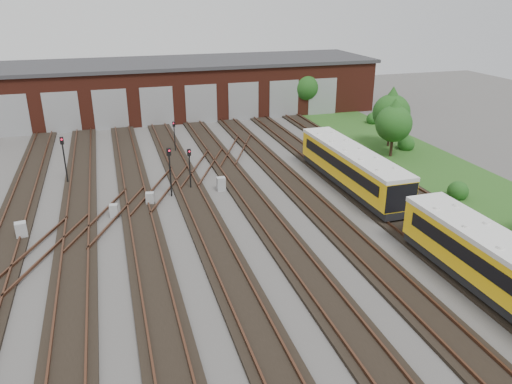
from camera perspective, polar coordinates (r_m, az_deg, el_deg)
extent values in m
plane|color=#44423F|center=(27.08, 1.52, -9.58)|extent=(120.00, 120.00, 0.00)
cube|color=black|center=(26.16, -20.29, -12.16)|extent=(2.40, 70.00, 0.18)
cube|color=#4F2E1F|center=(26.15, -21.93, -11.99)|extent=(0.10, 70.00, 0.15)
cube|color=#4F2E1F|center=(26.00, -18.73, -11.71)|extent=(0.10, 70.00, 0.15)
cube|color=black|center=(26.06, -11.36, -11.23)|extent=(2.40, 70.00, 0.18)
cube|color=#4F2E1F|center=(25.94, -12.99, -11.11)|extent=(0.10, 70.00, 0.15)
cube|color=#4F2E1F|center=(26.01, -9.80, -10.73)|extent=(0.10, 70.00, 0.15)
cube|color=black|center=(26.56, -2.64, -10.06)|extent=(2.40, 70.00, 0.18)
cube|color=#4F2E1F|center=(26.34, -4.19, -9.98)|extent=(0.10, 70.00, 0.15)
cube|color=#4F2E1F|center=(26.63, -1.13, -9.53)|extent=(0.10, 70.00, 0.15)
cube|color=black|center=(27.65, 5.51, -8.76)|extent=(2.40, 70.00, 0.18)
cube|color=#4F2E1F|center=(27.33, 4.11, -8.70)|extent=(0.10, 70.00, 0.15)
cube|color=#4F2E1F|center=(27.82, 6.90, -8.22)|extent=(0.10, 70.00, 0.15)
cube|color=black|center=(29.24, 12.85, -7.42)|extent=(2.40, 70.00, 0.18)
cube|color=#4F2E1F|center=(28.84, 11.63, -7.37)|extent=(0.10, 70.00, 0.15)
cube|color=#4F2E1F|center=(29.50, 14.11, -6.90)|extent=(0.10, 70.00, 0.15)
cube|color=black|center=(31.27, 19.31, -6.14)|extent=(2.40, 70.00, 0.18)
cube|color=#4F2E1F|center=(30.81, 18.25, -6.09)|extent=(0.10, 70.00, 0.15)
cube|color=#4F2E1F|center=(31.60, 20.41, -5.65)|extent=(0.10, 70.00, 0.15)
cube|color=black|center=(33.66, 24.89, -4.96)|extent=(2.40, 70.00, 0.18)
cube|color=#4F2E1F|center=(33.14, 23.99, -4.91)|extent=(0.10, 70.00, 0.15)
cube|color=#4F2E1F|center=(34.05, 25.84, -4.51)|extent=(0.10, 70.00, 0.15)
cube|color=#4F2E1F|center=(34.79, -16.45, -2.56)|extent=(5.40, 9.62, 0.15)
cube|color=#4F2E1F|center=(38.63, -10.70, 0.46)|extent=(5.40, 9.62, 0.15)
cube|color=#4F2E1F|center=(42.87, -6.03, 2.91)|extent=(5.40, 9.62, 0.15)
cube|color=#4F2E1F|center=(31.51, -23.55, -6.23)|extent=(5.40, 9.62, 0.15)
cube|color=#4F2E1F|center=(47.41, -2.21, 4.90)|extent=(5.40, 9.62, 0.15)
cube|color=#521F14|center=(63.31, -10.08, 11.49)|extent=(50.00, 12.00, 6.00)
cube|color=#323134|center=(62.83, -10.27, 14.31)|extent=(51.00, 12.50, 0.40)
cube|color=#939598|center=(57.94, -26.25, 7.81)|extent=(3.60, 0.12, 4.40)
cube|color=#939598|center=(57.32, -21.31, 8.44)|extent=(3.60, 0.12, 4.40)
cube|color=#939598|center=(57.13, -16.28, 9.02)|extent=(3.60, 0.12, 4.40)
cube|color=#939598|center=(57.38, -11.24, 9.52)|extent=(3.60, 0.12, 4.40)
cube|color=#939598|center=(58.06, -6.27, 9.95)|extent=(3.60, 0.12, 4.40)
cube|color=#939598|center=(59.15, -1.44, 10.30)|extent=(3.60, 0.12, 4.40)
cube|color=#939598|center=(60.64, 3.20, 10.56)|extent=(3.60, 0.12, 4.40)
cube|color=#939598|center=(62.50, 7.59, 10.75)|extent=(3.60, 0.12, 4.40)
cube|color=#23521B|center=(43.71, 21.49, 1.51)|extent=(8.00, 55.00, 0.05)
cube|color=black|center=(27.37, 26.25, -10.29)|extent=(2.25, 13.58, 0.54)
cube|color=yellow|center=(26.77, 26.70, -7.98)|extent=(2.52, 13.58, 1.99)
cube|color=silver|center=(26.27, 27.12, -5.83)|extent=(2.61, 13.58, 0.27)
cube|color=black|center=(25.89, 24.85, -8.08)|extent=(0.21, 11.93, 0.77)
cube|color=black|center=(39.05, 10.75, 1.24)|extent=(2.25, 13.58, 0.54)
cube|color=yellow|center=(38.63, 10.88, 3.00)|extent=(2.52, 13.58, 1.99)
cube|color=silver|center=(38.28, 11.00, 4.60)|extent=(2.61, 13.58, 0.27)
cube|color=black|center=(38.02, 9.32, 3.16)|extent=(0.21, 11.93, 0.77)
cube|color=black|center=(39.12, 12.45, 3.46)|extent=(0.21, 11.93, 0.77)
cylinder|color=black|center=(41.67, -20.96, 2.98)|extent=(0.11, 0.11, 3.27)
cube|color=black|center=(41.13, -21.32, 5.50)|extent=(0.30, 0.20, 0.57)
sphere|color=#F70D2E|center=(41.00, -21.35, 5.61)|extent=(0.14, 0.14, 0.14)
cylinder|color=black|center=(37.06, -9.76, 1.79)|extent=(0.11, 0.11, 3.16)
cube|color=black|center=(36.47, -9.95, 4.54)|extent=(0.31, 0.24, 0.56)
sphere|color=#F70D2E|center=(36.34, -9.93, 4.65)|extent=(0.13, 0.13, 0.13)
cylinder|color=black|center=(47.56, -9.27, 5.93)|extent=(0.09, 0.09, 2.50)
cube|color=black|center=(47.18, -9.38, 7.66)|extent=(0.27, 0.22, 0.47)
sphere|color=#F70D2E|center=(47.07, -9.37, 7.75)|extent=(0.11, 0.11, 0.11)
cylinder|color=black|center=(38.20, -7.55, 2.18)|extent=(0.10, 0.10, 2.71)
cube|color=black|center=(37.69, -7.67, 4.50)|extent=(0.28, 0.20, 0.52)
sphere|color=#F70D2E|center=(37.56, -7.65, 4.60)|extent=(0.12, 0.12, 0.12)
cube|color=#9DA0A1|center=(33.82, -25.24, -4.03)|extent=(0.73, 0.64, 1.10)
cube|color=#9DA0A1|center=(36.16, -12.02, -0.78)|extent=(0.65, 0.57, 0.96)
cube|color=#9DA0A1|center=(34.91, -15.94, -2.07)|extent=(0.59, 0.51, 0.90)
cube|color=#9DA0A1|center=(38.08, -4.01, 0.93)|extent=(0.64, 0.54, 1.06)
cube|color=#9DA0A1|center=(38.91, 16.26, 0.42)|extent=(0.68, 0.63, 0.91)
cylinder|color=black|center=(62.90, 5.46, 9.71)|extent=(0.24, 0.24, 1.81)
sphere|color=#1A4012|center=(62.43, 5.55, 11.87)|extent=(3.52, 3.52, 3.52)
cone|color=#1A4012|center=(62.23, 5.59, 13.01)|extent=(3.02, 3.02, 2.52)
cylinder|color=black|center=(47.50, 15.20, 4.90)|extent=(0.27, 0.27, 1.68)
sphere|color=#1A4012|center=(46.92, 15.47, 7.52)|extent=(3.27, 3.27, 3.27)
cone|color=#1A4012|center=(46.66, 15.61, 8.91)|extent=(2.81, 2.81, 2.34)
cylinder|color=black|center=(50.60, 14.93, 6.04)|extent=(0.22, 0.22, 1.83)
sphere|color=#1A4012|center=(50.02, 15.20, 8.72)|extent=(3.55, 3.55, 3.55)
cone|color=#1A4012|center=(49.76, 15.35, 10.14)|extent=(3.04, 3.04, 2.54)
sphere|color=#1A4012|center=(39.36, 22.12, 0.37)|extent=(1.52, 1.52, 1.52)
sphere|color=#1A4012|center=(50.07, 16.80, 5.55)|extent=(1.61, 1.61, 1.61)
sphere|color=#1A4012|center=(59.31, 13.27, 8.34)|extent=(1.53, 1.53, 1.53)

